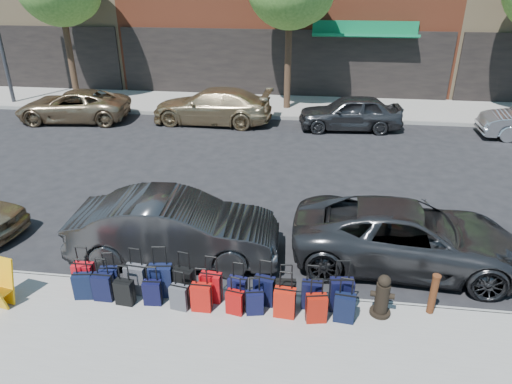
# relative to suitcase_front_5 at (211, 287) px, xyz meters

# --- Properties ---
(ground) EXTENTS (120.00, 120.00, 0.00)m
(ground) POSITION_rel_suitcase_front_5_xyz_m (-0.05, 4.84, -0.45)
(ground) COLOR black
(ground) RESTS_ON ground
(sidewalk_near) EXTENTS (60.00, 4.00, 0.15)m
(sidewalk_near) POSITION_rel_suitcase_front_5_xyz_m (-0.05, -1.66, -0.38)
(sidewalk_near) COLOR gray
(sidewalk_near) RESTS_ON ground
(sidewalk_far) EXTENTS (60.00, 4.00, 0.15)m
(sidewalk_far) POSITION_rel_suitcase_front_5_xyz_m (-0.05, 14.84, -0.38)
(sidewalk_far) COLOR gray
(sidewalk_far) RESTS_ON ground
(curb_near) EXTENTS (60.00, 0.08, 0.15)m
(curb_near) POSITION_rel_suitcase_front_5_xyz_m (-0.05, 0.36, -0.38)
(curb_near) COLOR gray
(curb_near) RESTS_ON ground
(curb_far) EXTENTS (60.00, 0.08, 0.15)m
(curb_far) POSITION_rel_suitcase_front_5_xyz_m (-0.05, 12.82, -0.38)
(curb_far) COLOR gray
(curb_far) RESTS_ON ground
(suitcase_front_0) EXTENTS (0.41, 0.24, 0.96)m
(suitcase_front_0) POSITION_rel_suitcase_front_5_xyz_m (-2.57, 0.00, -0.00)
(suitcase_front_0) COLOR #B10B14
(suitcase_front_0) RESTS_ON sidewalk_near
(suitcase_front_1) EXTENTS (0.38, 0.25, 0.86)m
(suitcase_front_1) POSITION_rel_suitcase_front_5_xyz_m (-2.05, 0.03, -0.03)
(suitcase_front_1) COLOR black
(suitcase_front_1) RESTS_ON sidewalk_near
(suitcase_front_2) EXTENTS (0.43, 0.26, 0.99)m
(suitcase_front_2) POSITION_rel_suitcase_front_5_xyz_m (-1.51, 0.04, 0.01)
(suitcase_front_2) COLOR #3E3E43
(suitcase_front_2) RESTS_ON sidewalk_near
(suitcase_front_3) EXTENTS (0.47, 0.31, 1.07)m
(suitcase_front_3) POSITION_rel_suitcase_front_5_xyz_m (-1.00, 0.03, 0.03)
(suitcase_front_3) COLOR black
(suitcase_front_3) RESTS_ON sidewalk_near
(suitcase_front_4) EXTENTS (0.44, 0.30, 0.97)m
(suitcase_front_4) POSITION_rel_suitcase_front_5_xyz_m (-0.56, 0.07, -0.00)
(suitcase_front_4) COLOR black
(suitcase_front_4) RESTS_ON sidewalk_near
(suitcase_front_5) EXTENTS (0.42, 0.26, 0.97)m
(suitcase_front_5) POSITION_rel_suitcase_front_5_xyz_m (0.00, 0.00, 0.00)
(suitcase_front_5) COLOR #A40A0F
(suitcase_front_5) RESTS_ON sidewalk_near
(suitcase_front_6) EXTENTS (0.38, 0.24, 0.85)m
(suitcase_front_6) POSITION_rel_suitcase_front_5_xyz_m (0.51, 0.03, -0.04)
(suitcase_front_6) COLOR black
(suitcase_front_6) RESTS_ON sidewalk_near
(suitcase_front_7) EXTENTS (0.42, 0.28, 0.94)m
(suitcase_front_7) POSITION_rel_suitcase_front_5_xyz_m (1.02, 0.04, -0.01)
(suitcase_front_7) COLOR black
(suitcase_front_7) RESTS_ON sidewalk_near
(suitcase_front_8) EXTENTS (0.39, 0.23, 0.91)m
(suitcase_front_8) POSITION_rel_suitcase_front_5_xyz_m (1.43, 0.01, -0.02)
(suitcase_front_8) COLOR black
(suitcase_front_8) RESTS_ON sidewalk_near
(suitcase_front_9) EXTENTS (0.38, 0.21, 0.91)m
(suitcase_front_9) POSITION_rel_suitcase_front_5_xyz_m (1.92, 0.05, -0.02)
(suitcase_front_9) COLOR black
(suitcase_front_9) RESTS_ON sidewalk_near
(suitcase_front_10) EXTENTS (0.46, 0.28, 1.04)m
(suitcase_front_10) POSITION_rel_suitcase_front_5_xyz_m (2.47, 0.07, 0.02)
(suitcase_front_10) COLOR black
(suitcase_front_10) RESTS_ON sidewalk_near
(suitcase_back_0) EXTENTS (0.39, 0.26, 0.86)m
(suitcase_back_0) POSITION_rel_suitcase_front_5_xyz_m (-2.48, -0.24, -0.04)
(suitcase_back_0) COLOR black
(suitcase_back_0) RESTS_ON sidewalk_near
(suitcase_back_1) EXTENTS (0.38, 0.22, 0.89)m
(suitcase_back_1) POSITION_rel_suitcase_front_5_xyz_m (-2.07, -0.24, -0.02)
(suitcase_back_1) COLOR black
(suitcase_back_1) RESTS_ON sidewalk_near
(suitcase_back_2) EXTENTS (0.36, 0.23, 0.83)m
(suitcase_back_2) POSITION_rel_suitcase_front_5_xyz_m (-1.62, -0.31, -0.05)
(suitcase_back_2) COLOR black
(suitcase_back_2) RESTS_ON sidewalk_near
(suitcase_back_3) EXTENTS (0.35, 0.22, 0.81)m
(suitcase_back_3) POSITION_rel_suitcase_front_5_xyz_m (-1.09, -0.24, -0.05)
(suitcase_back_3) COLOR black
(suitcase_back_3) RESTS_ON sidewalk_near
(suitcase_back_4) EXTENTS (0.36, 0.25, 0.80)m
(suitcase_back_4) POSITION_rel_suitcase_front_5_xyz_m (-0.54, -0.31, -0.05)
(suitcase_back_4) COLOR #3E3E44
(suitcase_back_4) RESTS_ON sidewalk_near
(suitcase_back_5) EXTENTS (0.37, 0.22, 0.89)m
(suitcase_back_5) POSITION_rel_suitcase_front_5_xyz_m (-0.12, -0.29, -0.03)
(suitcase_back_5) COLOR #AA110A
(suitcase_back_5) RESTS_ON sidewalk_near
(suitcase_back_6) EXTENTS (0.35, 0.24, 0.76)m
(suitcase_back_6) POSITION_rel_suitcase_front_5_xyz_m (0.52, -0.30, -0.07)
(suitcase_back_6) COLOR #980A09
(suitcase_back_6) RESTS_ON sidewalk_near
(suitcase_back_7) EXTENTS (0.35, 0.25, 0.76)m
(suitcase_back_7) POSITION_rel_suitcase_front_5_xyz_m (0.88, -0.26, -0.07)
(suitcase_back_7) COLOR black
(suitcase_back_7) RESTS_ON sidewalk_near
(suitcase_back_8) EXTENTS (0.41, 0.26, 0.93)m
(suitcase_back_8) POSITION_rel_suitcase_front_5_xyz_m (1.44, -0.25, -0.01)
(suitcase_back_8) COLOR #AA180A
(suitcase_back_8) RESTS_ON sidewalk_near
(suitcase_back_9) EXTENTS (0.40, 0.28, 0.88)m
(suitcase_back_9) POSITION_rel_suitcase_front_5_xyz_m (2.01, -0.31, -0.03)
(suitcase_back_9) COLOR maroon
(suitcase_back_9) RESTS_ON sidewalk_near
(suitcase_back_10) EXTENTS (0.39, 0.25, 0.89)m
(suitcase_back_10) POSITION_rel_suitcase_front_5_xyz_m (2.52, -0.24, -0.03)
(suitcase_back_10) COLOR black
(suitcase_back_10) RESTS_ON sidewalk_near
(fire_hydrant) EXTENTS (0.44, 0.39, 0.86)m
(fire_hydrant) POSITION_rel_suitcase_front_5_xyz_m (3.20, 0.02, 0.09)
(fire_hydrant) COLOR black
(fire_hydrant) RESTS_ON sidewalk_near
(bollard) EXTENTS (0.15, 0.15, 0.83)m
(bollard) POSITION_rel_suitcase_front_5_xyz_m (4.14, 0.19, 0.13)
(bollard) COLOR #38190C
(bollard) RESTS_ON sidewalk_near
(car_near_1) EXTENTS (4.71, 1.91, 1.52)m
(car_near_1) POSITION_rel_suitcase_front_5_xyz_m (-1.15, 1.58, 0.31)
(car_near_1) COLOR #2F2F32
(car_near_1) RESTS_ON ground
(car_near_2) EXTENTS (5.16, 2.62, 1.40)m
(car_near_2) POSITION_rel_suitcase_front_5_xyz_m (3.97, 2.02, 0.25)
(car_near_2) COLOR #353538
(car_near_2) RESTS_ON ground
(car_far_0) EXTENTS (5.00, 2.70, 1.33)m
(car_far_0) POSITION_rel_suitcase_front_5_xyz_m (-8.72, 11.46, 0.21)
(car_far_0) COLOR #957C5B
(car_far_0) RESTS_ON ground
(car_far_1) EXTENTS (5.20, 2.27, 1.49)m
(car_far_1) POSITION_rel_suitcase_front_5_xyz_m (-2.61, 11.94, 0.29)
(car_far_1) COLOR tan
(car_far_1) RESTS_ON ground
(car_far_2) EXTENTS (4.31, 2.02, 1.42)m
(car_far_2) POSITION_rel_suitcase_front_5_xyz_m (3.23, 11.79, 0.26)
(car_far_2) COLOR #363639
(car_far_2) RESTS_ON ground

